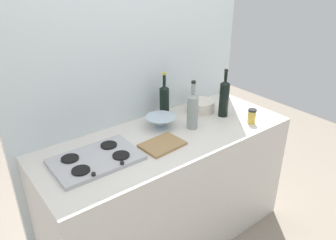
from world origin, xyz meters
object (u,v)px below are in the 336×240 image
(mixing_bowl, at_px, (161,122))
(condiment_jar_front, at_px, (252,116))
(wine_bottle_mid_right, at_px, (193,110))
(cutting_board, at_px, (162,145))
(wine_bottle_leftmost, at_px, (224,98))
(plate_stack, at_px, (201,106))
(wine_bottle_mid_left, at_px, (164,101))
(stovetop_hob, at_px, (96,159))

(mixing_bowl, height_order, condiment_jar_front, condiment_jar_front)
(wine_bottle_mid_right, relative_size, cutting_board, 1.32)
(condiment_jar_front, distance_m, cutting_board, 0.73)
(wine_bottle_leftmost, relative_size, mixing_bowl, 1.71)
(wine_bottle_leftmost, distance_m, wine_bottle_mid_right, 0.32)
(wine_bottle_mid_right, relative_size, mixing_bowl, 1.62)
(plate_stack, xyz_separation_m, wine_bottle_mid_left, (-0.30, 0.08, 0.09))
(plate_stack, height_order, cutting_board, plate_stack)
(wine_bottle_mid_left, bearing_deg, cutting_board, -128.83)
(plate_stack, bearing_deg, wine_bottle_leftmost, -66.82)
(wine_bottle_mid_left, bearing_deg, wine_bottle_mid_right, -78.71)
(stovetop_hob, bearing_deg, condiment_jar_front, -11.28)
(condiment_jar_front, bearing_deg, plate_stack, 111.06)
(plate_stack, distance_m, condiment_jar_front, 0.41)
(stovetop_hob, height_order, mixing_bowl, mixing_bowl)
(stovetop_hob, xyz_separation_m, wine_bottle_leftmost, (1.06, -0.01, 0.13))
(plate_stack, relative_size, wine_bottle_leftmost, 0.60)
(stovetop_hob, height_order, plate_stack, plate_stack)
(wine_bottle_mid_right, height_order, cutting_board, wine_bottle_mid_right)
(stovetop_hob, distance_m, condiment_jar_front, 1.16)
(wine_bottle_mid_left, height_order, condiment_jar_front, wine_bottle_mid_left)
(plate_stack, relative_size, wine_bottle_mid_right, 0.63)
(plate_stack, bearing_deg, condiment_jar_front, -68.94)
(wine_bottle_leftmost, distance_m, condiment_jar_front, 0.25)
(stovetop_hob, relative_size, wine_bottle_mid_left, 1.44)
(wine_bottle_mid_left, bearing_deg, plate_stack, -14.92)
(stovetop_hob, bearing_deg, wine_bottle_mid_left, 19.09)
(condiment_jar_front, height_order, cutting_board, condiment_jar_front)
(wine_bottle_mid_left, bearing_deg, mixing_bowl, -135.17)
(wine_bottle_mid_left, bearing_deg, wine_bottle_leftmost, -33.86)
(mixing_bowl, bearing_deg, plate_stack, 5.91)
(mixing_bowl, bearing_deg, condiment_jar_front, -30.77)
(wine_bottle_mid_left, xyz_separation_m, condiment_jar_front, (0.45, -0.47, -0.08))
(plate_stack, distance_m, wine_bottle_mid_left, 0.32)
(wine_bottle_mid_right, xyz_separation_m, cutting_board, (-0.32, -0.08, -0.13))
(plate_stack, bearing_deg, wine_bottle_mid_left, 165.08)
(stovetop_hob, relative_size, wine_bottle_leftmost, 1.39)
(wine_bottle_leftmost, relative_size, wine_bottle_mid_right, 1.05)
(plate_stack, height_order, wine_bottle_leftmost, wine_bottle_leftmost)
(wine_bottle_mid_left, xyz_separation_m, mixing_bowl, (-0.12, -0.12, -0.09))
(mixing_bowl, distance_m, condiment_jar_front, 0.67)
(wine_bottle_leftmost, relative_size, cutting_board, 1.38)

